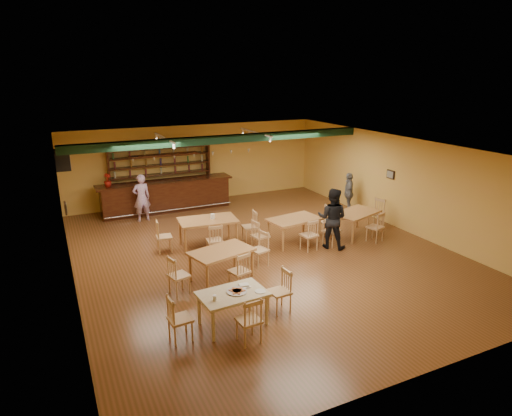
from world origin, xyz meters
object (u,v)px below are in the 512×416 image
bar_counter (166,196)px  dining_table_b (294,230)px  dining_table_c (222,265)px  dining_table_d (355,224)px  dining_table_a (208,233)px  patron_bar (142,198)px  near_table (233,309)px  patron_right_a (332,218)px

bar_counter → dining_table_b: 5.52m
dining_table_c → dining_table_b: bearing=11.5°
dining_table_b → dining_table_d: (2.05, -0.29, 0.00)m
dining_table_a → dining_table_b: (2.43, -0.82, -0.04)m
patron_bar → dining_table_b: bearing=127.1°
dining_table_b → near_table: size_ratio=1.14×
dining_table_a → dining_table_d: dining_table_a is taller
dining_table_b → patron_right_a: (0.80, -0.80, 0.51)m
dining_table_d → dining_table_b: bearing=153.4°
patron_right_a → near_table: bearing=78.6°
near_table → patron_right_a: (4.21, 2.66, 0.53)m
bar_counter → dining_table_c: 6.25m
bar_counter → dining_table_d: size_ratio=3.21×
dining_table_d → near_table: bearing=-168.4°
dining_table_d → near_table: size_ratio=1.15×
dining_table_c → dining_table_d: 5.02m
dining_table_c → dining_table_d: dining_table_d is taller
dining_table_a → dining_table_b: dining_table_a is taller
bar_counter → near_table: size_ratio=3.69×
bar_counter → dining_table_b: bearing=-61.5°
dining_table_d → patron_bar: bearing=124.6°
dining_table_d → near_table: dining_table_d is taller
dining_table_c → dining_table_a: bearing=64.6°
dining_table_b → near_table: bearing=-142.6°
patron_bar → dining_table_d: bearing=137.6°
dining_table_b → dining_table_c: dining_table_b is taller
dining_table_a → patron_bar: 3.47m
dining_table_d → patron_right_a: bearing=-176.4°
bar_counter → dining_table_a: bearing=-87.1°
patron_bar → patron_right_a: 6.59m
dining_table_c → patron_bar: bearing=84.3°
dining_table_b → dining_table_d: bearing=-16.1°
dining_table_a → near_table: 4.39m
bar_counter → patron_bar: bearing=-142.0°
dining_table_d → patron_bar: (-5.74, 4.32, 0.44)m
patron_bar → patron_right_a: bearing=127.5°
dining_table_a → patron_bar: bearing=117.3°
dining_table_b → dining_table_c: size_ratio=1.01×
bar_counter → dining_table_c: bearing=-92.0°
dining_table_b → dining_table_d: dining_table_d is taller
dining_table_c → near_table: 2.14m
patron_bar → patron_right_a: (4.49, -4.82, 0.07)m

